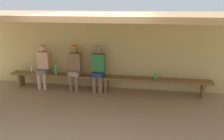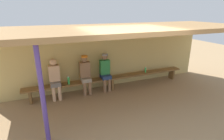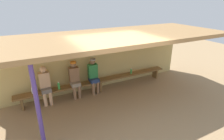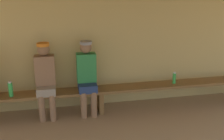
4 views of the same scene
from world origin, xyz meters
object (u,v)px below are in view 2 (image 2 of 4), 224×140
Objects in this scene: player_in_white at (85,73)px; water_bottle_green at (145,70)px; water_bottle_clear at (41,84)px; player_near_post at (55,78)px; player_rightmost at (105,70)px; water_bottle_orange at (69,80)px; support_post at (43,98)px; bench at (111,79)px.

water_bottle_green is at bearing -0.39° from player_in_white.
player_near_post is at bearing -5.24° from water_bottle_clear.
water_bottle_orange is (-1.30, -0.05, -0.16)m from player_rightmost.
player_near_post is 0.45m from water_bottle_orange.
water_bottle_clear is at bearing 90.83° from support_post.
support_post reaches higher than water_bottle_clear.
player_rightmost is 1.31m from water_bottle_orange.
player_near_post is (-1.96, 0.00, 0.34)m from bench.
bench is at bearing -0.86° from player_rightmost.
player_in_white is at bearing 179.79° from bench.
player_in_white is 5.97× the size of water_bottle_green.
support_post is 3.00m from player_rightmost.
player_near_post is at bearing 173.18° from water_bottle_orange.
support_post is 3.23m from bench.
bench is 4.49× the size of player_near_post.
bench is 22.53× the size of water_bottle_orange.
water_bottle_orange is (0.81, 2.05, -0.51)m from support_post.
water_bottle_orange is at bearing -179.34° from water_bottle_green.
water_bottle_orange is at bearing -177.77° from player_rightmost.
player_in_white is at bearing 56.51° from support_post.
bench is 1.99m from player_near_post.
support_post is 10.67× the size of water_bottle_clear.
water_bottle_green is at bearing 28.93° from support_post.
support_post is at bearing -111.50° from water_bottle_orange.
player_near_post reaches higher than bench.
support_post is 4.35m from water_bottle_green.
player_rightmost reaches higher than water_bottle_green.
bench is at bearing -1.00° from water_bottle_clear.
water_bottle_green is (2.38, -0.02, -0.18)m from player_in_white.
player_rightmost reaches higher than bench.
player_in_white is 5.05× the size of water_bottle_orange.
support_post is at bearing -100.48° from player_near_post.
player_near_post is 1.00m from player_in_white.
water_bottle_orange is (-1.54, -0.05, 0.20)m from bench.
water_bottle_orange reaches higher than water_bottle_clear.
support_post is 1.64× the size of player_in_white.
player_rightmost reaches higher than water_bottle_clear.
water_bottle_green is at bearing -0.27° from player_near_post.
water_bottle_green is 1.09× the size of water_bottle_clear.
water_bottle_orange is at bearing -6.03° from water_bottle_clear.
water_bottle_clear reaches higher than bench.
player_rightmost is 1.00× the size of player_in_white.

